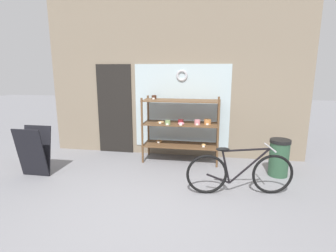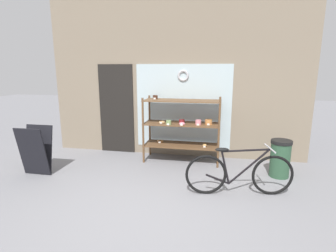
{
  "view_description": "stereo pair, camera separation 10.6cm",
  "coord_description": "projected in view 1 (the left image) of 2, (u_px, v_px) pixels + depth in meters",
  "views": [
    {
      "loc": [
        0.9,
        -3.37,
        1.99
      ],
      "look_at": [
        0.12,
        1.17,
        0.99
      ],
      "focal_mm": 28.0,
      "sensor_mm": 36.0,
      "label": 1
    },
    {
      "loc": [
        1.01,
        -3.35,
        1.99
      ],
      "look_at": [
        0.12,
        1.17,
        0.99
      ],
      "focal_mm": 28.0,
      "sensor_mm": 36.0,
      "label": 2
    }
  ],
  "objects": [
    {
      "name": "display_case",
      "position": [
        181.0,
        124.0,
        5.64
      ],
      "size": [
        1.63,
        0.58,
        1.43
      ],
      "color": "brown",
      "rests_on": "ground_plane"
    },
    {
      "name": "ground_plane",
      "position": [
        146.0,
        209.0,
        3.81
      ],
      "size": [
        30.0,
        30.0,
        0.0
      ],
      "primitive_type": "plane",
      "color": "gray"
    },
    {
      "name": "trash_bin",
      "position": [
        279.0,
        156.0,
        4.94
      ],
      "size": [
        0.38,
        0.38,
        0.71
      ],
      "color": "#2D5138",
      "rests_on": "ground_plane"
    },
    {
      "name": "storefront_facade",
      "position": [
        172.0,
        79.0,
        5.9
      ],
      "size": [
        5.87,
        0.13,
        3.63
      ],
      "color": "gray",
      "rests_on": "ground_plane"
    },
    {
      "name": "sandwich_board",
      "position": [
        34.0,
        152.0,
        4.91
      ],
      "size": [
        0.55,
        0.38,
        0.94
      ],
      "rotation": [
        0.0,
        0.0,
        0.0
      ],
      "color": "black",
      "rests_on": "ground_plane"
    },
    {
      "name": "bicycle",
      "position": [
        239.0,
        173.0,
        4.21
      ],
      "size": [
        1.71,
        0.47,
        0.8
      ],
      "rotation": [
        0.0,
        0.0,
        0.17
      ],
      "color": "black",
      "rests_on": "ground_plane"
    }
  ]
}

